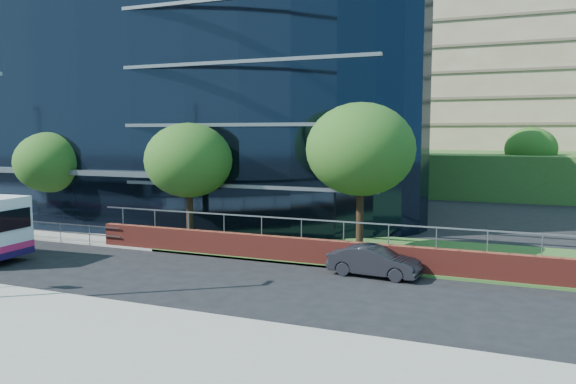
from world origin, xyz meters
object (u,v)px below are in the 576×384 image
at_px(tree_far_b, 51,162).
at_px(tree_dist_e, 531,149).
at_px(tree_far_d, 361,149).
at_px(tree_far_c, 189,161).
at_px(parked_car, 374,261).

relative_size(tree_far_b, tree_dist_e, 0.93).
bearing_deg(tree_far_d, tree_dist_e, 75.07).
distance_m(tree_far_b, tree_far_d, 19.03).
distance_m(tree_far_c, tree_dist_e, 35.36).
xyz_separation_m(tree_far_b, tree_far_d, (19.00, 0.50, 0.98)).
height_order(tree_far_d, parked_car, tree_far_d).
bearing_deg(tree_far_b, tree_far_c, -2.86).
height_order(tree_far_b, parked_car, tree_far_b).
bearing_deg(tree_dist_e, tree_far_c, -118.74).
distance_m(tree_far_b, tree_dist_e, 40.74).
distance_m(tree_dist_e, parked_car, 34.40).
xyz_separation_m(tree_far_b, tree_far_c, (10.00, -0.50, 0.33)).
bearing_deg(tree_far_b, tree_dist_e, 48.48).
xyz_separation_m(tree_far_d, parked_car, (1.60, -3.58, -4.55)).
relative_size(tree_dist_e, parked_car, 1.69).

